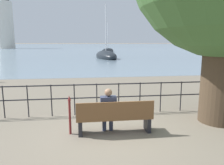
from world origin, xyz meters
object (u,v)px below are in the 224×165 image
closed_umbrella (70,113)px  sailboat_2 (108,51)px  sailboat_1 (106,56)px  seated_person_left (108,109)px  park_bench (115,117)px  harbor_lighthouse (4,22)px

closed_umbrella → sailboat_2: 46.26m
closed_umbrella → sailboat_1: size_ratio=0.13×
seated_person_left → sailboat_1: sailboat_1 is taller
park_bench → harbor_lighthouse: (-29.87, 84.36, 9.38)m
seated_person_left → harbor_lighthouse: (-29.71, 84.28, 9.16)m
closed_umbrella → sailboat_2: size_ratio=0.13×
park_bench → sailboat_1: (2.62, 27.12, -0.09)m
closed_umbrella → sailboat_1: sailboat_1 is taller
sailboat_2 → seated_person_left: bearing=-72.4°
sailboat_1 → sailboat_2: (2.41, 18.83, -0.04)m
park_bench → closed_umbrella: 1.18m
seated_person_left → harbor_lighthouse: harbor_lighthouse is taller
sailboat_1 → harbor_lighthouse: size_ratio=0.39×
park_bench → sailboat_2: bearing=83.8°
park_bench → sailboat_2: 46.23m
park_bench → harbor_lighthouse: bearing=109.5°
park_bench → closed_umbrella: size_ratio=1.93×
park_bench → closed_umbrella: bearing=174.4°
seated_person_left → sailboat_1: (2.78, 27.04, -0.32)m
park_bench → harbor_lighthouse: 89.98m
harbor_lighthouse → park_bench: bearing=-70.5°
closed_umbrella → sailboat_2: sailboat_2 is taller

